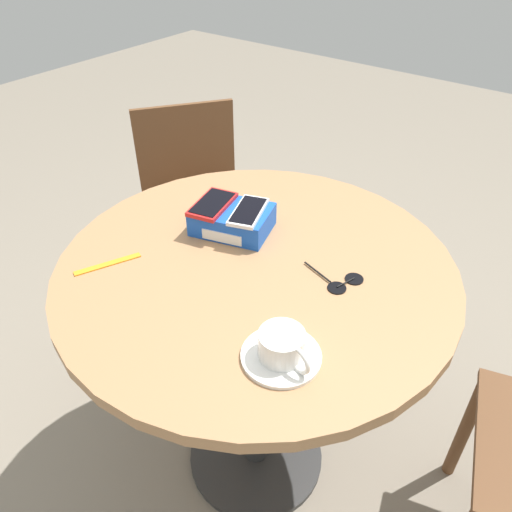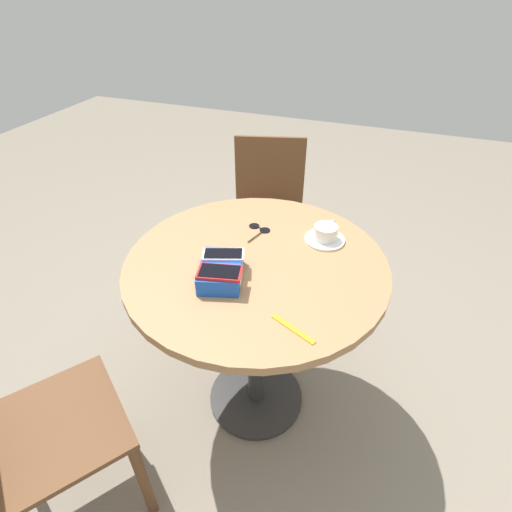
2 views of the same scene
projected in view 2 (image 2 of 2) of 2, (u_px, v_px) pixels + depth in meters
name	position (u px, v px, depth m)	size (l,w,h in m)	color
ground_plane	(256.00, 397.00, 1.84)	(8.00, 8.00, 0.00)	gray
round_table	(256.00, 292.00, 1.45)	(0.90, 0.90, 0.79)	#2D2D2D
phone_box	(221.00, 271.00, 1.27)	(0.21, 0.18, 0.06)	blue
phone_red	(220.00, 272.00, 1.21)	(0.10, 0.15, 0.01)	red
phone_white	(223.00, 254.00, 1.29)	(0.11, 0.15, 0.01)	silver
saucer	(325.00, 239.00, 1.47)	(0.15, 0.15, 0.01)	white
coffee_cup	(326.00, 232.00, 1.45)	(0.11, 0.08, 0.06)	white
lanyard_strap	(293.00, 329.00, 1.11)	(0.15, 0.02, 0.00)	orange
sunglasses	(259.00, 229.00, 1.53)	(0.14, 0.09, 0.01)	black
chair_near_window	(268.00, 219.00, 2.22)	(0.49, 0.49, 0.88)	brown
chair_far_side	(35.00, 441.00, 1.21)	(0.56, 0.56, 0.82)	brown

